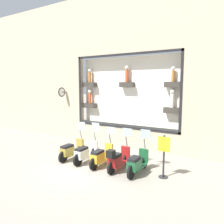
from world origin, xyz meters
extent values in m
plane|color=gray|center=(0.00, 0.00, 0.00)|extent=(120.00, 120.00, 0.00)
cube|color=tan|center=(3.60, 10.55, 4.25)|extent=(0.40, 14.91, 8.51)
cube|color=tan|center=(3.60, 0.00, 0.54)|extent=(0.40, 6.18, 1.09)
cube|color=tan|center=(3.60, 0.00, 6.81)|extent=(0.40, 6.18, 3.39)
cube|color=black|center=(3.39, 0.00, 5.06)|extent=(0.04, 6.18, 0.12)
cube|color=black|center=(3.39, 0.00, 1.15)|extent=(0.04, 6.18, 0.12)
cube|color=black|center=(3.39, -3.03, 3.10)|extent=(0.04, 0.12, 4.03)
cube|color=black|center=(3.39, 3.03, 3.10)|extent=(0.04, 0.12, 4.03)
cube|color=white|center=(3.95, 0.00, 3.10)|extent=(0.04, 5.94, 3.79)
cube|color=#38332D|center=(3.73, -2.53, 3.47)|extent=(0.36, 0.78, 0.28)
cylinder|color=#B26B2D|center=(3.73, -2.53, 3.88)|extent=(0.15, 0.15, 0.55)
sphere|color=white|center=(3.73, -2.53, 4.25)|extent=(0.20, 0.20, 0.20)
cube|color=#38332D|center=(3.73, 0.00, 3.47)|extent=(0.36, 0.78, 0.28)
cylinder|color=#CC4C23|center=(3.73, 0.00, 3.93)|extent=(0.18, 0.18, 0.66)
sphere|color=beige|center=(3.73, 0.00, 4.38)|extent=(0.24, 0.24, 0.24)
cube|color=#38332D|center=(3.73, 2.53, 3.47)|extent=(0.36, 0.78, 0.28)
cylinder|color=#B26B2D|center=(3.73, 2.53, 3.91)|extent=(0.17, 0.17, 0.60)
sphere|color=beige|center=(3.73, 2.53, 4.31)|extent=(0.22, 0.22, 0.22)
cube|color=#38332D|center=(3.73, -2.53, 2.20)|extent=(0.36, 0.78, 0.28)
cylinder|color=silver|center=(3.73, -2.53, 2.68)|extent=(0.19, 0.19, 0.68)
sphere|color=white|center=(3.73, -2.53, 3.14)|extent=(0.25, 0.25, 0.25)
cube|color=#38332D|center=(3.73, 2.53, 2.20)|extent=(0.36, 0.78, 0.28)
cylinder|color=#CC4C23|center=(3.73, 2.53, 2.64)|extent=(0.17, 0.17, 0.61)
sphere|color=beige|center=(3.73, 2.53, 3.06)|extent=(0.22, 0.22, 0.22)
cylinder|color=black|center=(3.23, 4.21, 3.01)|extent=(0.35, 0.05, 0.05)
torus|color=black|center=(3.05, 4.21, 3.01)|extent=(0.59, 0.06, 0.59)
cylinder|color=white|center=(3.05, 4.21, 3.01)|extent=(0.48, 0.03, 0.48)
cylinder|color=black|center=(1.15, -2.17, 0.27)|extent=(0.54, 0.09, 0.54)
cylinder|color=black|center=(-0.12, -2.17, 0.27)|extent=(0.54, 0.09, 0.54)
cube|color=#19512D|center=(0.51, -2.17, 0.26)|extent=(1.02, 0.38, 0.06)
cube|color=#19512D|center=(0.14, -2.17, 0.47)|extent=(0.61, 0.35, 0.36)
cube|color=black|center=(0.14, -2.17, 0.70)|extent=(0.58, 0.31, 0.10)
cube|color=#19512D|center=(1.06, -2.17, 0.57)|extent=(0.12, 0.37, 0.56)
cylinder|color=gray|center=(1.13, -2.17, 1.06)|extent=(0.20, 0.06, 0.45)
cylinder|color=gray|center=(1.20, -2.17, 1.27)|extent=(0.04, 0.61, 0.04)
cube|color=silver|center=(1.24, -2.17, 1.45)|extent=(0.09, 0.42, 0.35)
cylinder|color=black|center=(1.16, -1.33, 0.25)|extent=(0.51, 0.09, 0.51)
cylinder|color=black|center=(-0.13, -1.33, 0.25)|extent=(0.51, 0.09, 0.51)
cube|color=maroon|center=(0.51, -1.33, 0.24)|extent=(1.02, 0.39, 0.06)
cube|color=maroon|center=(0.14, -1.33, 0.45)|extent=(0.61, 0.35, 0.36)
cube|color=black|center=(0.14, -1.33, 0.68)|extent=(0.58, 0.31, 0.10)
cube|color=maroon|center=(1.06, -1.33, 0.55)|extent=(0.12, 0.37, 0.56)
cylinder|color=gray|center=(1.13, -1.33, 1.04)|extent=(0.20, 0.06, 0.45)
cylinder|color=gray|center=(1.20, -1.33, 1.26)|extent=(0.04, 0.60, 0.04)
cube|color=silver|center=(1.24, -1.33, 1.43)|extent=(0.09, 0.42, 0.33)
cube|color=black|center=(-0.18, -1.33, 0.84)|extent=(0.28, 0.28, 0.28)
cylinder|color=black|center=(1.16, -0.49, 0.26)|extent=(0.51, 0.09, 0.51)
cylinder|color=black|center=(-0.13, -0.49, 0.26)|extent=(0.51, 0.09, 0.51)
cube|color=gold|center=(0.51, -0.49, 0.24)|extent=(1.02, 0.39, 0.06)
cube|color=gold|center=(0.14, -0.49, 0.45)|extent=(0.61, 0.35, 0.36)
cube|color=black|center=(0.14, -0.49, 0.68)|extent=(0.58, 0.31, 0.10)
cube|color=gold|center=(1.06, -0.49, 0.55)|extent=(0.12, 0.37, 0.56)
cylinder|color=gray|center=(1.13, -0.49, 1.05)|extent=(0.20, 0.06, 0.45)
cylinder|color=gray|center=(1.20, -0.49, 1.26)|extent=(0.04, 0.60, 0.04)
cube|color=silver|center=(1.24, -0.49, 1.41)|extent=(0.08, 0.42, 0.30)
cylinder|color=black|center=(1.15, 0.35, 0.27)|extent=(0.55, 0.09, 0.55)
cylinder|color=black|center=(-0.12, 0.35, 0.27)|extent=(0.55, 0.09, 0.55)
cube|color=silver|center=(0.51, 0.35, 0.26)|extent=(1.02, 0.39, 0.06)
cube|color=silver|center=(0.14, 0.35, 0.47)|extent=(0.61, 0.35, 0.36)
cube|color=black|center=(0.14, 0.35, 0.70)|extent=(0.58, 0.31, 0.10)
cube|color=silver|center=(1.06, 0.35, 0.57)|extent=(0.12, 0.37, 0.56)
cylinder|color=gray|center=(1.13, 0.35, 1.06)|extent=(0.20, 0.06, 0.45)
cylinder|color=gray|center=(1.20, 0.35, 1.28)|extent=(0.04, 0.60, 0.04)
cube|color=silver|center=(1.24, 0.35, 1.48)|extent=(0.10, 0.42, 0.40)
cylinder|color=black|center=(1.15, 1.18, 0.26)|extent=(0.53, 0.09, 0.53)
cylinder|color=black|center=(-0.13, 1.18, 0.26)|extent=(0.53, 0.09, 0.53)
cube|color=olive|center=(0.51, 1.18, 0.25)|extent=(1.02, 0.38, 0.06)
cube|color=olive|center=(0.14, 1.18, 0.46)|extent=(0.61, 0.35, 0.36)
cube|color=black|center=(0.14, 1.18, 0.69)|extent=(0.58, 0.31, 0.10)
cube|color=olive|center=(1.06, 1.18, 0.56)|extent=(0.12, 0.37, 0.56)
cylinder|color=gray|center=(1.13, 1.18, 1.05)|extent=(0.20, 0.06, 0.45)
cylinder|color=gray|center=(1.20, 1.18, 1.27)|extent=(0.04, 0.60, 0.04)
cube|color=silver|center=(1.24, 1.18, 1.46)|extent=(0.10, 0.42, 0.38)
cylinder|color=#232326|center=(0.64, -3.14, 0.01)|extent=(0.36, 0.36, 0.02)
cylinder|color=#232326|center=(0.64, -3.14, 0.80)|extent=(0.07, 0.07, 1.61)
cube|color=yellow|center=(0.62, -3.14, 1.28)|extent=(0.03, 0.45, 0.55)
camera|label=1|loc=(-7.07, -5.51, 3.44)|focal=35.00mm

